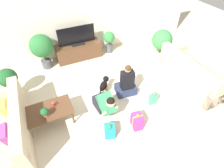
{
  "coord_description": "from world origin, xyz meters",
  "views": [
    {
      "loc": [
        -1.25,
        -2.67,
        3.41
      ],
      "look_at": [
        0.08,
        0.23,
        0.45
      ],
      "focal_mm": 28.0,
      "sensor_mm": 36.0,
      "label": 1
    }
  ],
  "objects_px": {
    "gift_box_a": "(110,131)",
    "gift_box_b": "(137,121)",
    "potted_plant_back_right": "(109,40)",
    "potted_plant_corner_left": "(9,81)",
    "tv": "(77,37)",
    "coffee_table": "(48,111)",
    "potted_plant_corner_right": "(162,42)",
    "person_kneeling": "(105,104)",
    "sofa_left": "(7,131)",
    "tabletop_plant": "(45,112)",
    "dog": "(104,84)",
    "tv_console": "(79,51)",
    "potted_plant_back_left": "(42,47)",
    "sofa_right": "(193,74)",
    "mug": "(53,104)",
    "gift_bag_a": "(153,99)",
    "person_sitting": "(126,84)"
  },
  "relations": [
    {
      "from": "person_sitting",
      "to": "sofa_right",
      "type": "bearing_deg",
      "value": 175.69
    },
    {
      "from": "mug",
      "to": "tv",
      "type": "bearing_deg",
      "value": 60.53
    },
    {
      "from": "gift_box_a",
      "to": "gift_box_b",
      "type": "relative_size",
      "value": 0.78
    },
    {
      "from": "gift_box_a",
      "to": "coffee_table",
      "type": "bearing_deg",
      "value": 141.35
    },
    {
      "from": "sofa_right",
      "to": "gift_bag_a",
      "type": "relative_size",
      "value": 5.82
    },
    {
      "from": "potted_plant_corner_left",
      "to": "gift_box_a",
      "type": "relative_size",
      "value": 2.63
    },
    {
      "from": "dog",
      "to": "gift_box_b",
      "type": "xyz_separation_m",
      "value": [
        0.23,
        -1.34,
        -0.08
      ]
    },
    {
      "from": "sofa_left",
      "to": "gift_box_a",
      "type": "distance_m",
      "value": 2.1
    },
    {
      "from": "coffee_table",
      "to": "person_sitting",
      "type": "distance_m",
      "value": 2.0
    },
    {
      "from": "sofa_right",
      "to": "potted_plant_back_right",
      "type": "height_order",
      "value": "sofa_right"
    },
    {
      "from": "potted_plant_corner_right",
      "to": "sofa_left",
      "type": "bearing_deg",
      "value": -166.0
    },
    {
      "from": "potted_plant_corner_right",
      "to": "person_kneeling",
      "type": "relative_size",
      "value": 1.28
    },
    {
      "from": "sofa_left",
      "to": "dog",
      "type": "height_order",
      "value": "sofa_left"
    },
    {
      "from": "tv_console",
      "to": "potted_plant_back_left",
      "type": "distance_m",
      "value": 1.17
    },
    {
      "from": "tv_console",
      "to": "sofa_right",
      "type": "bearing_deg",
      "value": -44.69
    },
    {
      "from": "gift_box_b",
      "to": "potted_plant_back_left",
      "type": "bearing_deg",
      "value": 114.99
    },
    {
      "from": "person_kneeling",
      "to": "mug",
      "type": "bearing_deg",
      "value": 155.54
    },
    {
      "from": "gift_box_b",
      "to": "mug",
      "type": "xyz_separation_m",
      "value": [
        -1.58,
        1.01,
        0.28
      ]
    },
    {
      "from": "person_kneeling",
      "to": "mug",
      "type": "height_order",
      "value": "person_kneeling"
    },
    {
      "from": "coffee_table",
      "to": "tv",
      "type": "bearing_deg",
      "value": 58.67
    },
    {
      "from": "tv",
      "to": "potted_plant_corner_left",
      "type": "relative_size",
      "value": 1.38
    },
    {
      "from": "coffee_table",
      "to": "tabletop_plant",
      "type": "xyz_separation_m",
      "value": [
        -0.06,
        -0.14,
        0.16
      ]
    },
    {
      "from": "potted_plant_back_left",
      "to": "tv",
      "type": "bearing_deg",
      "value": 2.65
    },
    {
      "from": "potted_plant_back_left",
      "to": "person_kneeling",
      "type": "distance_m",
      "value": 2.67
    },
    {
      "from": "person_sitting",
      "to": "tabletop_plant",
      "type": "height_order",
      "value": "person_sitting"
    },
    {
      "from": "coffee_table",
      "to": "potted_plant_corner_right",
      "type": "relative_size",
      "value": 1.01
    },
    {
      "from": "sofa_right",
      "to": "potted_plant_back_left",
      "type": "xyz_separation_m",
      "value": [
        -3.63,
        2.47,
        0.41
      ]
    },
    {
      "from": "person_kneeling",
      "to": "tabletop_plant",
      "type": "relative_size",
      "value": 3.61
    },
    {
      "from": "potted_plant_corner_right",
      "to": "gift_box_a",
      "type": "bearing_deg",
      "value": -144.08
    },
    {
      "from": "person_sitting",
      "to": "dog",
      "type": "xyz_separation_m",
      "value": [
        -0.5,
        0.31,
        -0.08
      ]
    },
    {
      "from": "sofa_left",
      "to": "tv",
      "type": "bearing_deg",
      "value": 136.33
    },
    {
      "from": "potted_plant_back_right",
      "to": "potted_plant_corner_left",
      "type": "height_order",
      "value": "potted_plant_corner_left"
    },
    {
      "from": "mug",
      "to": "gift_bag_a",
      "type": "bearing_deg",
      "value": -14.42
    },
    {
      "from": "potted_plant_corner_right",
      "to": "dog",
      "type": "height_order",
      "value": "potted_plant_corner_right"
    },
    {
      "from": "tv",
      "to": "potted_plant_corner_right",
      "type": "relative_size",
      "value": 1.12
    },
    {
      "from": "sofa_right",
      "to": "tabletop_plant",
      "type": "relative_size",
      "value": 8.99
    },
    {
      "from": "tv_console",
      "to": "gift_box_b",
      "type": "height_order",
      "value": "tv_console"
    },
    {
      "from": "tv_console",
      "to": "potted_plant_back_right",
      "type": "xyz_separation_m",
      "value": [
        1.08,
        -0.05,
        0.21
      ]
    },
    {
      "from": "dog",
      "to": "gift_box_a",
      "type": "height_order",
      "value": "dog"
    },
    {
      "from": "sofa_right",
      "to": "coffee_table",
      "type": "bearing_deg",
      "value": 85.79
    },
    {
      "from": "tv",
      "to": "dog",
      "type": "distance_m",
      "value": 1.91
    },
    {
      "from": "gift_box_b",
      "to": "tabletop_plant",
      "type": "xyz_separation_m",
      "value": [
        -1.78,
        0.79,
        0.35
      ]
    },
    {
      "from": "potted_plant_back_left",
      "to": "gift_box_a",
      "type": "relative_size",
      "value": 3.43
    },
    {
      "from": "coffee_table",
      "to": "tv",
      "type": "distance_m",
      "value": 2.65
    },
    {
      "from": "dog",
      "to": "coffee_table",
      "type": "bearing_deg",
      "value": 56.2
    },
    {
      "from": "potted_plant_corner_right",
      "to": "potted_plant_back_right",
      "type": "relative_size",
      "value": 1.37
    },
    {
      "from": "person_kneeling",
      "to": "dog",
      "type": "xyz_separation_m",
      "value": [
        0.27,
        0.7,
        -0.09
      ]
    },
    {
      "from": "person_kneeling",
      "to": "tabletop_plant",
      "type": "height_order",
      "value": "person_kneeling"
    },
    {
      "from": "potted_plant_back_right",
      "to": "person_kneeling",
      "type": "distance_m",
      "value": 2.76
    },
    {
      "from": "potted_plant_corner_right",
      "to": "mug",
      "type": "bearing_deg",
      "value": -164.79
    }
  ]
}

